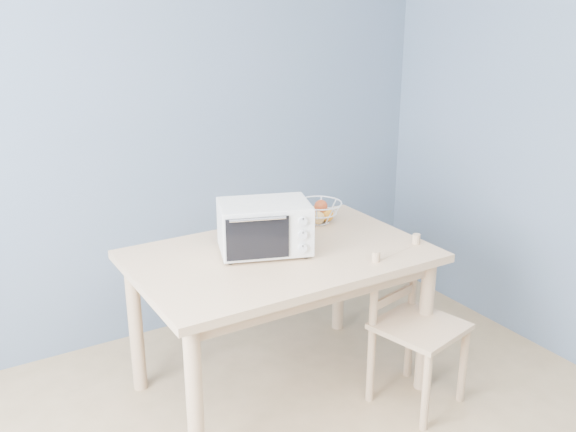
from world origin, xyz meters
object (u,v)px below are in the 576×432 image
dining_table (280,272)px  toaster_oven (261,227)px  dining_chair (413,327)px  fruit_basket (319,212)px

dining_table → toaster_oven: size_ratio=2.84×
dining_table → dining_chair: (0.51, -0.41, -0.25)m
dining_table → dining_chair: 0.70m
fruit_basket → dining_chair: (0.11, -0.67, -0.42)m
fruit_basket → dining_chair: fruit_basket is taller
toaster_oven → dining_chair: 0.88m
toaster_oven → fruit_basket: toaster_oven is taller
dining_table → fruit_basket: fruit_basket is taller
dining_table → dining_chair: size_ratio=1.75×
toaster_oven → dining_chair: size_ratio=0.62×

